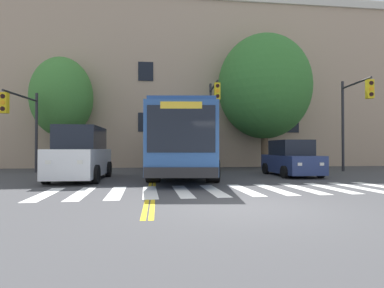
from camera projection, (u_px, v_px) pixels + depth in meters
The scene contains 14 objects.
ground_plane at pixel (247, 207), 7.33m from camera, with size 120.00×120.00×0.00m, color #424244.
crosswalk at pixel (229, 190), 10.17m from camera, with size 12.34×3.43×0.01m.
lane_line_yellow_inner at pixel (154, 166), 23.76m from camera, with size 0.12×36.00×0.01m, color gold.
lane_line_yellow_outer at pixel (156, 166), 23.78m from camera, with size 0.12×36.00×0.01m, color gold.
city_bus at pixel (185, 141), 16.39m from camera, with size 3.98×12.65×3.28m.
car_white_near_lane at pixel (81, 155), 13.49m from camera, with size 2.17×4.88×2.40m.
car_navy_far_lane at pixel (291, 159), 15.59m from camera, with size 2.07×4.00×1.86m.
car_red_behind_bus at pixel (182, 155), 26.85m from camera, with size 2.20×4.55×1.87m.
traffic_light_near_corner at pixel (353, 109), 17.51m from camera, with size 0.53×3.00×5.61m.
traffic_light_far_corner at pixel (23, 117), 16.20m from camera, with size 0.50×3.48×4.71m.
traffic_light_overhead at pixel (213, 110), 19.32m from camera, with size 0.38×3.19×5.87m.
street_tree_curbside_large at pixel (264, 87), 21.46m from camera, with size 6.75×6.38×9.59m.
street_tree_curbside_small at pixel (62, 97), 20.15m from camera, with size 5.56×5.57×7.56m.
building_facade at pixel (212, 88), 26.31m from camera, with size 42.40×7.33×13.42m.
Camera 1 is at (-2.18, -7.14, 1.43)m, focal length 28.00 mm.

